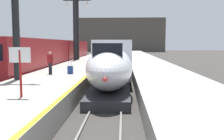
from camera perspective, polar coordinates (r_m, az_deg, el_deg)
The scene contains 15 objects.
platform_left at distance 29.48m, azimuth -6.99°, elevation 0.42°, with size 4.80×110.00×1.05m, color gray.
platform_right at distance 29.24m, azimuth 8.86°, elevation 0.35°, with size 4.80×110.00×1.05m, color gray.
platform_left_safety_stripe at distance 29.14m, azimuth -2.58°, elevation 1.44°, with size 0.20×107.80×0.01m, color yellow.
rail_main_left at distance 31.89m, azimuth -0.30°, elevation 0.04°, with size 0.08×110.00×0.12m, color slate.
rail_main_right at distance 31.85m, azimuth 2.40°, elevation 0.03°, with size 0.08×110.00×0.12m, color slate.
rail_secondary_left at distance 33.29m, azimuth -14.36°, elevation 0.10°, with size 0.08×110.00×0.12m, color slate.
rail_secondary_right at distance 32.89m, azimuth -11.86°, elevation 0.09°, with size 0.08×110.00×0.12m, color slate.
highspeed_train_main at distance 30.69m, azimuth 1.00°, elevation 3.29°, with size 2.92×39.03×3.60m.
regional_train_adjacent at distance 35.44m, azimuth -12.07°, elevation 3.85°, with size 2.85×36.60×3.80m.
station_column_far at distance 35.99m, azimuth -8.40°, elevation 11.30°, with size 4.00×0.68×9.50m.
station_column_distant at distance 38.01m, azimuth -7.78°, elevation 10.52°, with size 4.00×0.68×8.89m.
passenger_near_edge at distance 19.42m, azimuth -13.71°, elevation 1.97°, with size 0.52×0.37×1.69m.
rolling_suitcase at distance 19.37m, azimuth -9.36°, elevation 0.02°, with size 0.40×0.22×0.98m.
departure_info_board at distance 11.29m, azimuth -19.94°, elevation 1.71°, with size 0.90×0.10×2.12m.
terminus_back_wall at distance 106.25m, azimuth 2.14°, elevation 7.87°, with size 36.00×2.00×14.00m, color #4C4742.
Camera 1 is at (0.85, -4.19, 3.31)m, focal length 40.71 mm.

